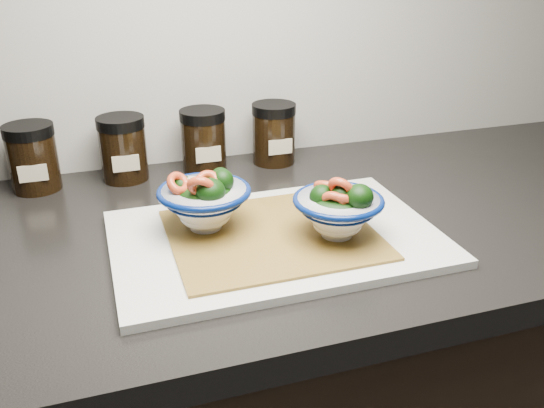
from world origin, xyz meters
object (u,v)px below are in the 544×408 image
object	(u,v)px
spice_jar_c	(123,148)
cutting_board	(276,238)
spice_jar_d	(204,140)
spice_jar_b	(33,157)
bowl_left	(205,200)
bowl_right	(338,209)
spice_jar_e	(274,133)

from	to	relation	value
spice_jar_c	cutting_board	bearing A→B (deg)	-59.85
spice_jar_d	spice_jar_b	bearing A→B (deg)	180.00
bowl_left	bowl_right	world-z (taller)	same
cutting_board	spice_jar_d	distance (m)	0.31
bowl_right	bowl_left	bearing A→B (deg)	154.25
bowl_right	spice_jar_d	xyz separation A→B (m)	(-0.11, 0.34, 0.00)
spice_jar_b	bowl_left	bearing A→B (deg)	-47.96
bowl_right	spice_jar_e	xyz separation A→B (m)	(0.02, 0.34, 0.00)
spice_jar_b	spice_jar_e	size ratio (longest dim) A/B	1.00
cutting_board	spice_jar_c	bearing A→B (deg)	120.15
spice_jar_b	spice_jar_d	xyz separation A→B (m)	(0.29, 0.00, 0.00)
spice_jar_d	spice_jar_c	bearing A→B (deg)	180.00
bowl_left	spice_jar_b	world-z (taller)	bowl_left
cutting_board	spice_jar_e	bearing A→B (deg)	72.20
bowl_left	bowl_right	xyz separation A→B (m)	(0.17, -0.08, -0.00)
spice_jar_b	spice_jar_c	size ratio (longest dim) A/B	1.00
bowl_left	spice_jar_e	xyz separation A→B (m)	(0.19, 0.26, -0.00)
cutting_board	spice_jar_c	distance (m)	0.36
bowl_right	spice_jar_c	world-z (taller)	bowl_right
spice_jar_c	spice_jar_d	size ratio (longest dim) A/B	1.00
spice_jar_d	spice_jar_e	xyz separation A→B (m)	(0.13, 0.00, 0.00)
spice_jar_c	spice_jar_d	distance (m)	0.14
cutting_board	spice_jar_b	size ratio (longest dim) A/B	3.98
bowl_right	spice_jar_b	world-z (taller)	bowl_right
bowl_left	spice_jar_b	size ratio (longest dim) A/B	1.16
spice_jar_d	bowl_right	bearing A→B (deg)	-71.75
cutting_board	spice_jar_b	bearing A→B (deg)	136.71
bowl_right	spice_jar_d	size ratio (longest dim) A/B	1.10
bowl_right	spice_jar_d	distance (m)	0.36
bowl_right	spice_jar_e	distance (m)	0.34
cutting_board	bowl_right	world-z (taller)	bowl_right
cutting_board	bowl_right	bearing A→B (deg)	-24.81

